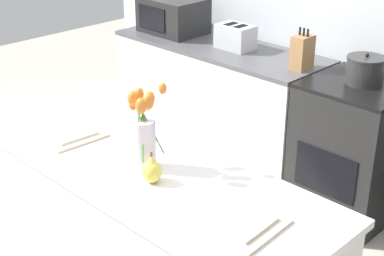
# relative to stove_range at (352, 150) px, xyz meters

# --- Properties ---
(kitchen_island) EXTENTS (1.80, 0.66, 0.89)m
(kitchen_island) POSITION_rel_stove_range_xyz_m (-0.10, -1.60, -0.00)
(kitchen_island) COLOR silver
(kitchen_island) RESTS_ON ground_plane
(back_counter) EXTENTS (1.68, 0.60, 0.90)m
(back_counter) POSITION_rel_stove_range_xyz_m (-1.16, 0.00, 0.00)
(back_counter) COLOR silver
(back_counter) RESTS_ON ground_plane
(stove_range) EXTENTS (0.60, 0.61, 0.90)m
(stove_range) POSITION_rel_stove_range_xyz_m (0.00, 0.00, 0.00)
(stove_range) COLOR black
(stove_range) RESTS_ON ground_plane
(flower_vase) EXTENTS (0.15, 0.16, 0.40)m
(flower_vase) POSITION_rel_stove_range_xyz_m (-0.14, -1.61, 0.61)
(flower_vase) COLOR silver
(flower_vase) RESTS_ON kitchen_island
(pear_figurine) EXTENTS (0.09, 0.09, 0.14)m
(pear_figurine) POSITION_rel_stove_range_xyz_m (-0.02, -1.67, 0.50)
(pear_figurine) COLOR #E5CC4C
(pear_figurine) RESTS_ON kitchen_island
(plate_setting_left) EXTENTS (0.31, 0.31, 0.02)m
(plate_setting_left) POSITION_rel_stove_range_xyz_m (-0.65, -1.65, 0.45)
(plate_setting_left) COLOR beige
(plate_setting_left) RESTS_ON kitchen_island
(plate_setting_right) EXTENTS (0.31, 0.31, 0.02)m
(plate_setting_right) POSITION_rel_stove_range_xyz_m (0.45, -1.65, 0.45)
(plate_setting_right) COLOR beige
(plate_setting_right) RESTS_ON kitchen_island
(toaster) EXTENTS (0.28, 0.18, 0.17)m
(toaster) POSITION_rel_stove_range_xyz_m (-1.02, 0.01, 0.54)
(toaster) COLOR #B7BABC
(toaster) RESTS_ON back_counter
(cooking_pot) EXTENTS (0.23, 0.23, 0.19)m
(cooking_pot) POSITION_rel_stove_range_xyz_m (0.01, 0.02, 0.54)
(cooking_pot) COLOR #2D2D2D
(cooking_pot) RESTS_ON stove_range
(microwave) EXTENTS (0.48, 0.37, 0.27)m
(microwave) POSITION_rel_stove_range_xyz_m (-1.64, -0.00, 0.59)
(microwave) COLOR black
(microwave) RESTS_ON back_counter
(knife_block) EXTENTS (0.10, 0.14, 0.27)m
(knife_block) POSITION_rel_stove_range_xyz_m (-0.42, -0.03, 0.56)
(knife_block) COLOR #A37547
(knife_block) RESTS_ON back_counter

